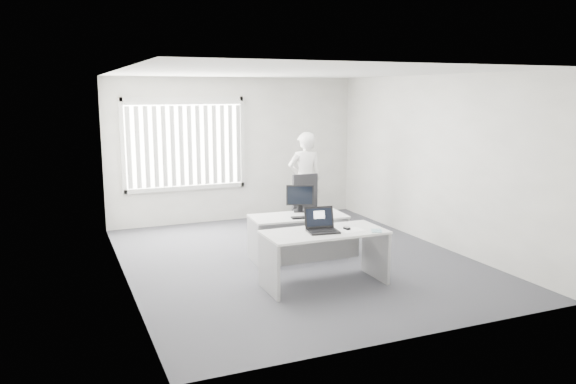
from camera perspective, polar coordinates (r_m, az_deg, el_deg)
name	(u,v)px	position (r m, az deg, el deg)	size (l,w,h in m)	color
ground	(296,260)	(8.62, 0.81, -6.88)	(6.00, 6.00, 0.00)	#48484E
wall_back	(235,150)	(11.11, -5.40, 4.31)	(5.00, 0.02, 2.80)	silver
wall_front	(417,207)	(5.74, 12.95, -1.45)	(5.00, 0.02, 2.80)	silver
wall_left	(122,179)	(7.67, -16.53, 1.29)	(0.02, 6.00, 2.80)	silver
wall_right	(435,161)	(9.59, 14.67, 3.09)	(0.02, 6.00, 2.80)	silver
ceiling	(296,72)	(8.24, 0.86, 12.06)	(5.00, 6.00, 0.02)	silver
window	(185,144)	(10.80, -10.43, 4.82)	(2.32, 0.06, 1.76)	silver
blinds	(186,146)	(10.75, -10.36, 4.63)	(2.20, 0.10, 1.50)	silver
desk_near	(324,246)	(7.41, 3.72, -5.52)	(1.61, 0.76, 0.73)	white
desk_far	(298,227)	(8.61, 1.04, -3.60)	(1.50, 0.78, 0.66)	white
office_chair	(309,219)	(9.73, 2.16, -2.79)	(0.65, 0.65, 1.12)	black
person	(305,180)	(10.54, 1.73, 1.26)	(0.65, 0.43, 1.79)	white
laptop	(323,221)	(7.26, 3.59, -2.94)	(0.40, 0.35, 0.31)	black
paper_sheet	(352,230)	(7.44, 6.49, -3.86)	(0.31, 0.22, 0.00)	white
mouse	(347,228)	(7.47, 6.00, -3.64)	(0.06, 0.09, 0.04)	#A8A8AA
booklet	(377,231)	(7.44, 8.99, -3.90)	(0.13, 0.19, 0.01)	white
keyboard	(305,217)	(8.40, 1.75, -2.60)	(0.41, 0.14, 0.02)	black
monitor	(300,199)	(8.79, 1.22, -0.67)	(0.43, 0.13, 0.43)	black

